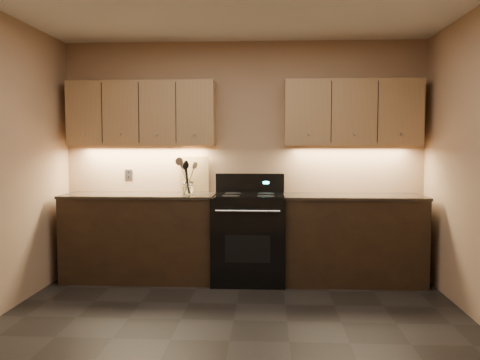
# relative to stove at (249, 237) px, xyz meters

# --- Properties ---
(floor) EXTENTS (4.00, 4.00, 0.00)m
(floor) POSITION_rel_stove_xyz_m (-0.08, -1.68, -0.48)
(floor) COLOR black
(floor) RESTS_ON ground
(wall_back) EXTENTS (4.00, 0.04, 2.60)m
(wall_back) POSITION_rel_stove_xyz_m (-0.08, 0.32, 0.82)
(wall_back) COLOR tan
(wall_back) RESTS_ON ground
(counter_left) EXTENTS (1.62, 0.62, 0.93)m
(counter_left) POSITION_rel_stove_xyz_m (-1.18, 0.02, -0.01)
(counter_left) COLOR black
(counter_left) RESTS_ON ground
(counter_right) EXTENTS (1.46, 0.62, 0.93)m
(counter_right) POSITION_rel_stove_xyz_m (1.10, 0.02, -0.01)
(counter_right) COLOR black
(counter_right) RESTS_ON ground
(stove) EXTENTS (0.76, 0.68, 1.14)m
(stove) POSITION_rel_stove_xyz_m (0.00, 0.00, 0.00)
(stove) COLOR black
(stove) RESTS_ON ground
(upper_cab_left) EXTENTS (1.60, 0.30, 0.70)m
(upper_cab_left) POSITION_rel_stove_xyz_m (-1.18, 0.17, 1.32)
(upper_cab_left) COLOR #A48052
(upper_cab_left) RESTS_ON wall_back
(upper_cab_right) EXTENTS (1.44, 0.30, 0.70)m
(upper_cab_right) POSITION_rel_stove_xyz_m (1.10, 0.17, 1.32)
(upper_cab_right) COLOR #A48052
(upper_cab_right) RESTS_ON wall_back
(outlet_plate) EXTENTS (0.08, 0.01, 0.12)m
(outlet_plate) POSITION_rel_stove_xyz_m (-1.38, 0.31, 0.64)
(outlet_plate) COLOR #B2B5BA
(outlet_plate) RESTS_ON wall_back
(utensil_crock) EXTENTS (0.13, 0.13, 0.14)m
(utensil_crock) POSITION_rel_stove_xyz_m (-0.65, 0.02, 0.51)
(utensil_crock) COLOR white
(utensil_crock) RESTS_ON counter_left
(cutting_board) EXTENTS (0.33, 0.09, 0.41)m
(cutting_board) POSITION_rel_stove_xyz_m (-0.62, 0.28, 0.65)
(cutting_board) COLOR tan
(cutting_board) RESTS_ON counter_left
(wooden_spoon) EXTENTS (0.17, 0.09, 0.34)m
(wooden_spoon) POSITION_rel_stove_xyz_m (-0.69, 0.00, 0.64)
(wooden_spoon) COLOR tan
(wooden_spoon) RESTS_ON utensil_crock
(black_spoon) EXTENTS (0.09, 0.10, 0.35)m
(black_spoon) POSITION_rel_stove_xyz_m (-0.65, 0.02, 0.64)
(black_spoon) COLOR black
(black_spoon) RESTS_ON utensil_crock
(black_turner) EXTENTS (0.14, 0.09, 0.33)m
(black_turner) POSITION_rel_stove_xyz_m (-0.64, -0.00, 0.63)
(black_turner) COLOR black
(black_turner) RESTS_ON utensil_crock
(steel_spatula) EXTENTS (0.18, 0.12, 0.35)m
(steel_spatula) POSITION_rel_stove_xyz_m (-0.64, 0.02, 0.64)
(steel_spatula) COLOR silver
(steel_spatula) RESTS_ON utensil_crock
(steel_skimmer) EXTENTS (0.23, 0.12, 0.39)m
(steel_skimmer) POSITION_rel_stove_xyz_m (-0.62, -0.01, 0.66)
(steel_skimmer) COLOR silver
(steel_skimmer) RESTS_ON utensil_crock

